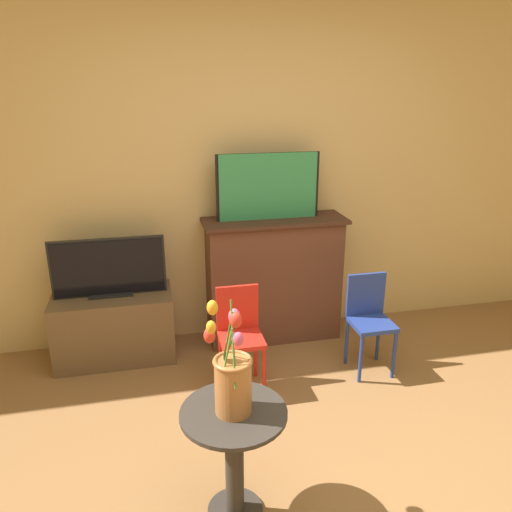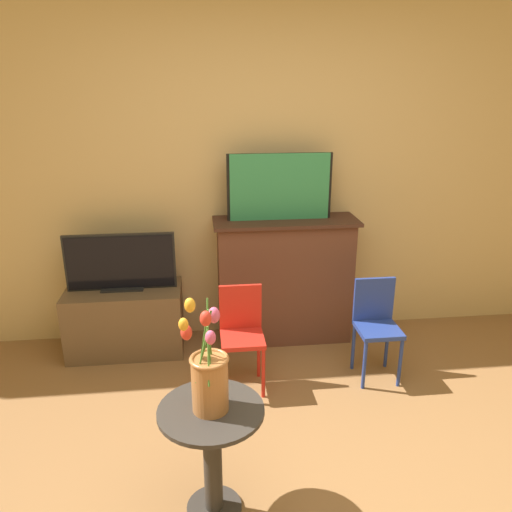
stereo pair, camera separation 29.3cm
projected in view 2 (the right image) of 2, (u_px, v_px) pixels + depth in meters
wall_back at (264, 162)px, 3.70m from camera, size 8.00×0.06×2.70m
fireplace_mantel at (284, 278)px, 3.81m from camera, size 1.06×0.37×0.96m
painting at (280, 187)px, 3.58m from camera, size 0.76×0.03×0.48m
tv_stand at (126, 320)px, 3.70m from camera, size 0.83×0.43×0.49m
tv_monitor at (120, 263)px, 3.56m from camera, size 0.78×0.12×0.42m
chair_red at (242, 330)px, 3.23m from camera, size 0.28×0.28×0.68m
chair_blue at (376, 321)px, 3.34m from camera, size 0.28×0.28×0.68m
side_table at (212, 446)px, 2.25m from camera, size 0.47×0.47×0.56m
vase_tulips at (209, 376)px, 2.12m from camera, size 0.20×0.29×0.54m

